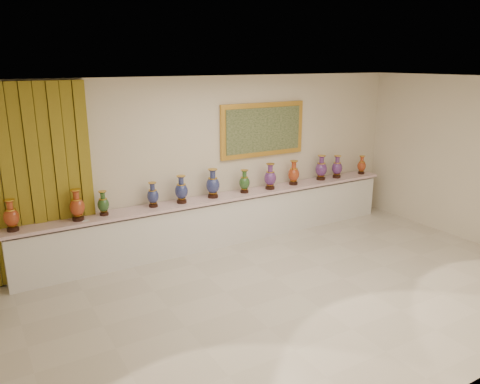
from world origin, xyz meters
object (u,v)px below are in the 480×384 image
object	(u,v)px
vase_0	(11,217)
vase_2	(103,204)
counter	(222,220)
vase_1	(77,206)

from	to	relation	value
vase_0	vase_2	world-z (taller)	vase_0
counter	vase_2	xyz separation A→B (m)	(-2.12, -0.00, 0.64)
vase_0	vase_1	xyz separation A→B (m)	(0.91, -0.01, 0.01)
vase_1	vase_2	distance (m)	0.41
vase_0	vase_1	world-z (taller)	vase_1
vase_1	vase_0	bearing A→B (deg)	179.35
counter	vase_1	world-z (taller)	vase_1
vase_1	vase_2	xyz separation A→B (m)	(0.41, 0.05, -0.04)
counter	vase_1	xyz separation A→B (m)	(-2.52, -0.05, 0.68)
counter	vase_0	distance (m)	3.50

